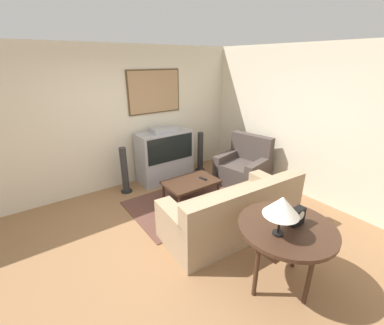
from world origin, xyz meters
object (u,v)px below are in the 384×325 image
Objects in this scene: speaker_tower_right at (200,153)px; table_lamp at (282,206)px; console_table at (287,232)px; couch at (233,214)px; mantel_clock at (297,216)px; speaker_tower_left at (125,172)px; coffee_table at (191,183)px; tv at (165,156)px; armchair at (243,169)px.

table_lamp is at bearing -114.59° from speaker_tower_right.
couch is at bearing 77.14° from console_table.
table_lamp is at bearing 179.83° from mantel_clock.
speaker_tower_right reaches higher than console_table.
speaker_tower_left reaches higher than couch.
couch reaches higher than coffee_table.
tv is 1.12× the size of console_table.
speaker_tower_left is (-0.82, 1.04, 0.06)m from coffee_table.
tv is 1.23× the size of coffee_table.
armchair is 1.12× the size of coffee_table.
console_table is 1.13× the size of speaker_tower_right.
table_lamp is 3.56m from speaker_tower_right.
tv is 1.10m from coffee_table.
armchair is 2.88m from table_lamp.
mantel_clock is (-1.47, -2.13, 0.57)m from armchair.
console_table is (-0.25, -2.11, 0.35)m from coffee_table.
table_lamp is 2.26× the size of mantel_clock.
tv reaches higher than console_table.
mantel_clock is (-0.13, -1.05, 0.58)m from couch.
couch is at bearing -92.87° from tv.
coffee_table is 1.03× the size of speaker_tower_right.
couch is 1.98× the size of armchair.
speaker_tower_right is (1.45, 3.18, -0.69)m from table_lamp.
armchair is 2.46× the size of table_lamp.
speaker_tower_right is at bearing 46.07° from coffee_table.
armchair is 1.15× the size of speaker_tower_right.
tv is 0.55× the size of couch.
armchair is (1.23, -1.08, -0.22)m from tv.
console_table is 1.13× the size of speaker_tower_left.
table_lamp reaches higher than armchair.
console_table is at bearing 7.54° from table_lamp.
coffee_table is 2.31m from table_lamp.
tv is 3.21m from console_table.
tv is 2.69× the size of table_lamp.
armchair is at bearing 50.17° from table_lamp.
console_table is at bearing -48.44° from armchair.
tv is 3.31m from table_lamp.
armchair is 2.65m from mantel_clock.
mantel_clock is 3.41m from speaker_tower_right.
armchair is at bearing -26.03° from speaker_tower_left.
console_table is at bearing -111.71° from speaker_tower_right.
coffee_table is at bearing -51.76° from speaker_tower_left.
speaker_tower_left is 1.00× the size of speaker_tower_right.
speaker_tower_right is (1.00, 1.04, 0.06)m from coffee_table.
tv is 1.26× the size of speaker_tower_left.
mantel_clock is at bearing -94.25° from tv.
console_table is 0.20m from mantel_clock.
mantel_clock is at bearing -109.92° from speaker_tower_right.
speaker_tower_left and speaker_tower_right have the same top height.
armchair is at bearing 55.33° from mantel_clock.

